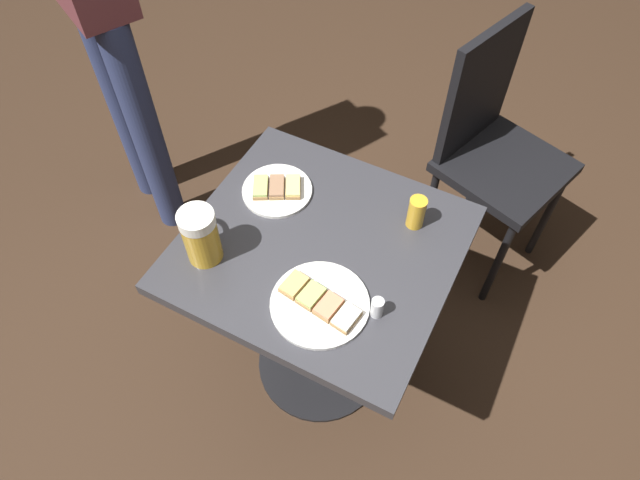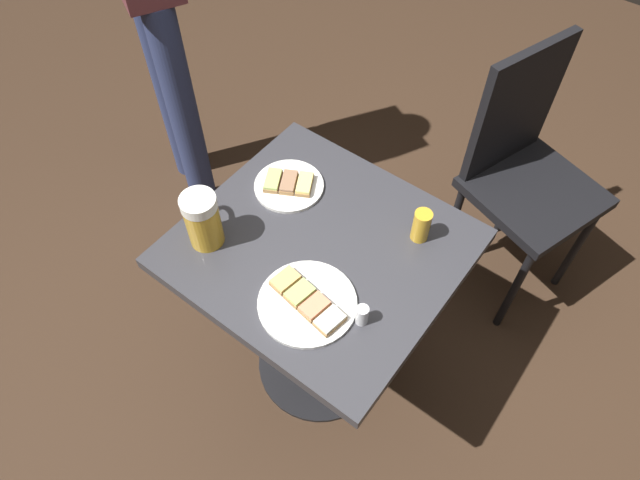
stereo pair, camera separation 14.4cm
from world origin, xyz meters
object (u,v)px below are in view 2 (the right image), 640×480
plate_near (289,185)px  plate_far (307,302)px  salt_shaker (362,315)px  beer_glass_small (421,226)px  cafe_chair (524,167)px  beer_mug (202,219)px

plate_near → plate_far: size_ratio=0.81×
plate_near → salt_shaker: size_ratio=3.37×
plate_far → salt_shaker: (0.13, 0.04, 0.02)m
salt_shaker → beer_glass_small: bearing=94.3°
salt_shaker → cafe_chair: (0.06, 0.87, -0.20)m
plate_far → cafe_chair: (0.19, 0.91, -0.18)m
beer_glass_small → beer_mug: bearing=-142.2°
beer_mug → beer_glass_small: bearing=37.8°
plate_near → beer_glass_small: (0.38, 0.07, 0.04)m
beer_mug → salt_shaker: 0.46m
beer_mug → cafe_chair: bearing=60.8°
salt_shaker → cafe_chair: cafe_chair is taller
plate_near → beer_mug: beer_mug is taller
plate_far → beer_mug: 0.34m
plate_near → beer_glass_small: bearing=10.7°
beer_mug → cafe_chair: 1.08m
plate_far → cafe_chair: bearing=78.5°
plate_near → salt_shaker: salt_shaker is taller
beer_glass_small → plate_far: bearing=-107.7°
plate_near → beer_mug: (-0.06, -0.27, 0.07)m
beer_glass_small → salt_shaker: (0.02, -0.29, -0.02)m
salt_shaker → cafe_chair: 0.90m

